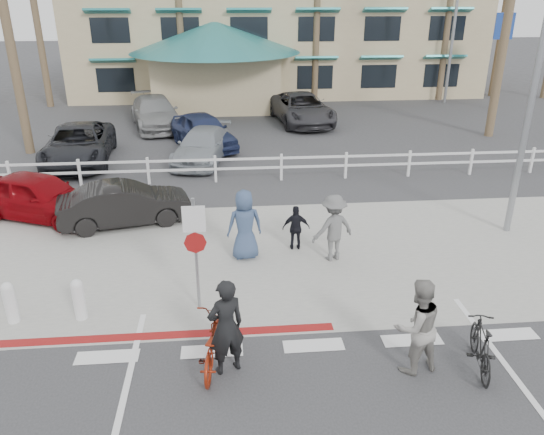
{
  "coord_description": "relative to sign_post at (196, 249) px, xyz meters",
  "views": [
    {
      "loc": [
        -1.58,
        -7.9,
        6.5
      ],
      "look_at": [
        -0.56,
        3.61,
        1.5
      ],
      "focal_mm": 35.0,
      "sensor_mm": 36.0,
      "label": 1
    }
  ],
  "objects": [
    {
      "name": "sidewalk_plaza",
      "position": [
        2.3,
        2.3,
        -1.44
      ],
      "size": [
        22.0,
        7.0,
        0.01
      ],
      "primitive_type": "cube",
      "color": "gray",
      "rests_on": "ground"
    },
    {
      "name": "lot_car_2",
      "position": [
        -0.26,
        12.93,
        -0.69
      ],
      "size": [
        3.43,
        4.79,
        1.52
      ],
      "primitive_type": "imported",
      "rotation": [
        0.0,
        0.0,
        0.42
      ],
      "color": "#1E284D",
      "rests_on": "ground"
    },
    {
      "name": "car_red_compact",
      "position": [
        -5.04,
        5.5,
        -0.74
      ],
      "size": [
        4.51,
        3.19,
        1.42
      ],
      "primitive_type": "imported",
      "rotation": [
        0.0,
        0.0,
        1.17
      ],
      "color": "#780208",
      "rests_on": "ground"
    },
    {
      "name": "cross_street",
      "position": [
        2.3,
        6.3,
        -1.45
      ],
      "size": [
        40.0,
        5.0,
        0.01
      ],
      "primitive_type": "cube",
      "color": "#333335",
      "rests_on": "ground"
    },
    {
      "name": "ground",
      "position": [
        2.3,
        -2.2,
        -1.45
      ],
      "size": [
        140.0,
        140.0,
        0.0
      ],
      "primitive_type": "plane",
      "color": "#333335"
    },
    {
      "name": "pedestrian_a",
      "position": [
        3.37,
        2.01,
        -0.56
      ],
      "size": [
        1.3,
        1.02,
        1.78
      ],
      "primitive_type": "imported",
      "rotation": [
        0.0,
        0.0,
        3.49
      ],
      "color": "#5F5F5F",
      "rests_on": "ground"
    },
    {
      "name": "info_sign",
      "position": [
        16.3,
        19.8,
        1.35
      ],
      "size": [
        1.2,
        0.16,
        5.6
      ],
      "primitive_type": null,
      "color": "navy",
      "rests_on": "ground"
    },
    {
      "name": "streetlight_0",
      "position": [
        8.8,
        3.3,
        3.05
      ],
      "size": [
        0.6,
        2.0,
        9.0
      ],
      "primitive_type": null,
      "color": "gray",
      "rests_on": "ground"
    },
    {
      "name": "bollard_1",
      "position": [
        -3.9,
        -0.2,
        -0.97
      ],
      "size": [
        0.26,
        0.26,
        0.95
      ],
      "primitive_type": null,
      "color": "silver",
      "rests_on": "ground"
    },
    {
      "name": "lot_car_4",
      "position": [
        -2.79,
        16.9,
        -0.69
      ],
      "size": [
        3.34,
        5.59,
        1.52
      ],
      "primitive_type": "imported",
      "rotation": [
        0.0,
        0.0,
        0.25
      ],
      "color": "gray",
      "rests_on": "ground"
    },
    {
      "name": "curb_red",
      "position": [
        -0.7,
        -1.0,
        -1.44
      ],
      "size": [
        7.0,
        0.25,
        0.02
      ],
      "primitive_type": "cube",
      "color": "maroon",
      "rests_on": "ground"
    },
    {
      "name": "building",
      "position": [
        4.3,
        28.8,
        4.2
      ],
      "size": [
        28.0,
        16.0,
        11.3
      ],
      "primitive_type": null,
      "color": "tan",
      "rests_on": "ground"
    },
    {
      "name": "rider_red",
      "position": [
        0.6,
        -2.17,
        -0.5
      ],
      "size": [
        0.82,
        0.7,
        1.9
      ],
      "primitive_type": "imported",
      "rotation": [
        0.0,
        0.0,
        3.56
      ],
      "color": "black",
      "rests_on": "ground"
    },
    {
      "name": "bike_black",
      "position": [
        5.25,
        -2.5,
        -0.97
      ],
      "size": [
        0.82,
        1.67,
        0.96
      ],
      "primitive_type": "imported",
      "rotation": [
        0.0,
        0.0,
        2.9
      ],
      "color": "black",
      "rests_on": "ground"
    },
    {
      "name": "rider_black",
      "position": [
        4.01,
        -2.43,
        -0.51
      ],
      "size": [
        1.06,
        0.91,
        1.88
      ],
      "primitive_type": "imported",
      "rotation": [
        0.0,
        0.0,
        3.39
      ],
      "color": "gray",
      "rests_on": "ground"
    },
    {
      "name": "palm_10",
      "position": [
        -7.7,
        12.8,
        4.55
      ],
      "size": [
        4.0,
        4.0,
        12.0
      ],
      "primitive_type": null,
      "color": "#133217",
      "rests_on": "ground"
    },
    {
      "name": "bike_red",
      "position": [
        0.31,
        -1.97,
        -0.98
      ],
      "size": [
        0.82,
        1.86,
        0.94
      ],
      "primitive_type": "imported",
      "rotation": [
        0.0,
        0.0,
        3.03
      ],
      "color": "maroon",
      "rests_on": "ground"
    },
    {
      "name": "pedestrian_child",
      "position": [
        2.5,
        2.67,
        -0.83
      ],
      "size": [
        0.75,
        0.34,
        1.25
      ],
      "primitive_type": "imported",
      "rotation": [
        0.0,
        0.0,
        3.09
      ],
      "color": "black",
      "rests_on": "ground"
    },
    {
      "name": "lot_car_1",
      "position": [
        -0.25,
        10.97,
        -0.81
      ],
      "size": [
        2.73,
        4.67,
        1.27
      ],
      "primitive_type": "imported",
      "rotation": [
        0.0,
        0.0,
        -0.23
      ],
      "color": "gray",
      "rests_on": "ground"
    },
    {
      "name": "car_white_sedan",
      "position": [
        -2.32,
        4.78,
        -0.82
      ],
      "size": [
        4.06,
        2.19,
        1.27
      ],
      "primitive_type": "imported",
      "rotation": [
        0.0,
        0.0,
        1.8
      ],
      "color": "black",
      "rests_on": "ground"
    },
    {
      "name": "rail_fence",
      "position": [
        2.8,
        8.3,
        -0.95
      ],
      "size": [
        29.4,
        0.16,
        1.0
      ],
      "primitive_type": null,
      "color": "silver",
      "rests_on": "ground"
    },
    {
      "name": "lot_car_5",
      "position": [
        4.72,
        17.2,
        -0.69
      ],
      "size": [
        3.2,
        5.77,
        1.53
      ],
      "primitive_type": "imported",
      "rotation": [
        0.0,
        0.0,
        0.13
      ],
      "color": "#333236",
      "rests_on": "ground"
    },
    {
      "name": "streetlight_1",
      "position": [
        14.3,
        21.8,
        3.3
      ],
      "size": [
        0.6,
        2.0,
        9.5
      ],
      "primitive_type": null,
      "color": "gray",
      "rests_on": "ground"
    },
    {
      "name": "parking_lot",
      "position": [
        2.3,
        15.8,
        -1.45
      ],
      "size": [
        50.0,
        16.0,
        0.01
      ],
      "primitive_type": "cube",
      "color": "#333335",
      "rests_on": "ground"
    },
    {
      "name": "pedestrian_b",
      "position": [
        1.12,
        2.3,
        -0.52
      ],
      "size": [
        1.0,
        0.73,
        1.87
      ],
      "primitive_type": "imported",
      "rotation": [
        0.0,
        0.0,
        3.3
      ],
      "color": "#35486A",
      "rests_on": "ground"
    },
    {
      "name": "sign_post",
      "position": [
        0.0,
        0.0,
        0.0
      ],
      "size": [
        0.5,
        0.1,
        2.9
      ],
      "primitive_type": null,
      "color": "gray",
      "rests_on": "ground"
    },
    {
      "name": "lot_car_0",
      "position": [
        -5.21,
        11.25,
        -0.71
      ],
      "size": [
        2.89,
        5.53,
        1.49
      ],
      "primitive_type": "imported",
      "rotation": [
        0.0,
        0.0,
        0.08
      ],
      "color": "black",
      "rests_on": "ground"
    },
    {
      "name": "bollard_0",
      "position": [
        -2.5,
        -0.2,
        -0.97
      ],
      "size": [
        0.26,
        0.26,
        0.95
      ],
      "primitive_type": null,
      "color": "silver",
      "rests_on": "ground"
    }
  ]
}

